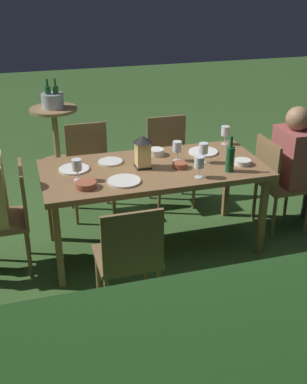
{
  "coord_description": "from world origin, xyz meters",
  "views": [
    {
      "loc": [
        0.99,
        3.4,
        2.22
      ],
      "look_at": [
        0.0,
        0.0,
        0.52
      ],
      "focal_mm": 44.3,
      "sensor_mm": 36.0,
      "label": 1
    }
  ],
  "objects_px": {
    "wine_glass_c": "(225,132)",
    "ice_bucket": "(52,99)",
    "bowl_dip": "(243,162)",
    "chair_side_left_b": "(89,165)",
    "bowl_salad": "(86,185)",
    "plate_b": "(74,169)",
    "bowl_olives": "(180,165)",
    "plate_d": "(111,162)",
    "dining_table": "(154,173)",
    "side_table": "(55,127)",
    "wine_glass_d": "(199,163)",
    "chair_side_right_b": "(129,256)",
    "plate_a": "(203,152)",
    "chair_head_far": "(11,214)",
    "wine_glass_e": "(203,149)",
    "person_in_rust": "(298,162)",
    "lantern_centerpiece": "(143,150)",
    "wine_glass_a": "(177,147)",
    "green_bottle_on_table": "(230,158)",
    "chair_side_left_a": "(170,157)",
    "bowl_bread": "(156,152)",
    "plate_c": "(124,181)",
    "wine_glass_b": "(77,166)",
    "chair_head_near": "(277,180)"
  },
  "relations": [
    {
      "from": "wine_glass_b",
      "to": "ice_bucket",
      "type": "relative_size",
      "value": 0.49
    },
    {
      "from": "dining_table",
      "to": "wine_glass_d",
      "type": "xyz_separation_m",
      "value": [
        -0.28,
        0.29,
        0.17
      ]
    },
    {
      "from": "green_bottle_on_table",
      "to": "ice_bucket",
      "type": "distance_m",
      "value": 2.7
    },
    {
      "from": "chair_side_left_b",
      "to": "lantern_centerpiece",
      "type": "relative_size",
      "value": 3.28
    },
    {
      "from": "bowl_olives",
      "to": "plate_a",
      "type": "bearing_deg",
      "value": -139.23
    },
    {
      "from": "person_in_rust",
      "to": "chair_head_far",
      "type": "xyz_separation_m",
      "value": [
        2.49,
        -0.0,
        -0.15
      ]
    },
    {
      "from": "dining_table",
      "to": "side_table",
      "type": "distance_m",
      "value": 2.29
    },
    {
      "from": "bowl_olives",
      "to": "bowl_bread",
      "type": "height_order",
      "value": "bowl_bread"
    },
    {
      "from": "dining_table",
      "to": "wine_glass_c",
      "type": "relative_size",
      "value": 10.66
    },
    {
      "from": "wine_glass_c",
      "to": "ice_bucket",
      "type": "xyz_separation_m",
      "value": [
        1.37,
        -1.86,
        -0.07
      ]
    },
    {
      "from": "chair_side_left_b",
      "to": "plate_a",
      "type": "relative_size",
      "value": 3.46
    },
    {
      "from": "plate_b",
      "to": "plate_c",
      "type": "relative_size",
      "value": 0.96
    },
    {
      "from": "chair_side_left_a",
      "to": "side_table",
      "type": "height_order",
      "value": "chair_side_left_a"
    },
    {
      "from": "dining_table",
      "to": "wine_glass_d",
      "type": "relative_size",
      "value": 10.66
    },
    {
      "from": "chair_side_left_a",
      "to": "bowl_bread",
      "type": "xyz_separation_m",
      "value": [
        0.31,
        0.57,
        0.29
      ]
    },
    {
      "from": "dining_table",
      "to": "green_bottle_on_table",
      "type": "relative_size",
      "value": 6.21
    },
    {
      "from": "plate_c",
      "to": "plate_d",
      "type": "height_order",
      "value": "same"
    },
    {
      "from": "green_bottle_on_table",
      "to": "bowl_dip",
      "type": "distance_m",
      "value": 0.21
    },
    {
      "from": "lantern_centerpiece",
      "to": "chair_side_left_b",
      "type": "bearing_deg",
      "value": -68.09
    },
    {
      "from": "lantern_centerpiece",
      "to": "wine_glass_d",
      "type": "height_order",
      "value": "lantern_centerpiece"
    },
    {
      "from": "person_in_rust",
      "to": "chair_head_far",
      "type": "height_order",
      "value": "person_in_rust"
    },
    {
      "from": "wine_glass_d",
      "to": "chair_side_right_b",
      "type": "bearing_deg",
      "value": 37.54
    },
    {
      "from": "bowl_salad",
      "to": "side_table",
      "type": "bearing_deg",
      "value": -89.66
    },
    {
      "from": "chair_side_left_b",
      "to": "bowl_salad",
      "type": "relative_size",
      "value": 5.6
    },
    {
      "from": "lantern_centerpiece",
      "to": "wine_glass_c",
      "type": "xyz_separation_m",
      "value": [
        -0.86,
        -0.32,
        -0.03
      ]
    },
    {
      "from": "dining_table",
      "to": "wine_glass_c",
      "type": "bearing_deg",
      "value": -156.24
    },
    {
      "from": "dining_table",
      "to": "bowl_olives",
      "type": "distance_m",
      "value": 0.23
    },
    {
      "from": "wine_glass_a",
      "to": "wine_glass_d",
      "type": "xyz_separation_m",
      "value": [
        -0.05,
        0.37,
        0.0
      ]
    },
    {
      "from": "chair_side_left_a",
      "to": "wine_glass_d",
      "type": "height_order",
      "value": "wine_glass_d"
    },
    {
      "from": "chair_side_left_b",
      "to": "wine_glass_a",
      "type": "height_order",
      "value": "wine_glass_a"
    },
    {
      "from": "plate_d",
      "to": "chair_side_left_b",
      "type": "bearing_deg",
      "value": -81.76
    },
    {
      "from": "lantern_centerpiece",
      "to": "green_bottle_on_table",
      "type": "bearing_deg",
      "value": 157.33
    },
    {
      "from": "chair_head_far",
      "to": "wine_glass_e",
      "type": "xyz_separation_m",
      "value": [
        -1.57,
        0.02,
        0.38
      ]
    },
    {
      "from": "person_in_rust",
      "to": "chair_side_left_a",
      "type": "distance_m",
      "value": 1.25
    },
    {
      "from": "bowl_dip",
      "to": "chair_side_left_b",
      "type": "bearing_deg",
      "value": -40.78
    },
    {
      "from": "wine_glass_e",
      "to": "ice_bucket",
      "type": "height_order",
      "value": "ice_bucket"
    },
    {
      "from": "plate_a",
      "to": "bowl_salad",
      "type": "height_order",
      "value": "bowl_salad"
    },
    {
      "from": "chair_side_left_a",
      "to": "wine_glass_a",
      "type": "xyz_separation_m",
      "value": [
        0.18,
        0.74,
        0.38
      ]
    },
    {
      "from": "plate_d",
      "to": "person_in_rust",
      "type": "bearing_deg",
      "value": 173.45
    },
    {
      "from": "chair_side_left_a",
      "to": "plate_a",
      "type": "height_order",
      "value": "chair_side_left_a"
    },
    {
      "from": "plate_b",
      "to": "bowl_olives",
      "type": "xyz_separation_m",
      "value": [
        -0.82,
        0.19,
        0.02
      ]
    },
    {
      "from": "person_in_rust",
      "to": "wine_glass_e",
      "type": "bearing_deg",
      "value": 1.31
    },
    {
      "from": "person_in_rust",
      "to": "ice_bucket",
      "type": "xyz_separation_m",
      "value": [
        1.94,
        -2.2,
        0.16
      ]
    },
    {
      "from": "wine_glass_d",
      "to": "wine_glass_e",
      "type": "distance_m",
      "value": 0.31
    },
    {
      "from": "lantern_centerpiece",
      "to": "wine_glass_a",
      "type": "bearing_deg",
      "value": -169.37
    },
    {
      "from": "wine_glass_e",
      "to": "ice_bucket",
      "type": "bearing_deg",
      "value": -65.36
    },
    {
      "from": "dining_table",
      "to": "plate_b",
      "type": "relative_size",
      "value": 7.48
    },
    {
      "from": "chair_head_near",
      "to": "wine_glass_e",
      "type": "height_order",
      "value": "wine_glass_e"
    },
    {
      "from": "chair_side_left_b",
      "to": "chair_side_left_a",
      "type": "xyz_separation_m",
      "value": [
        -0.81,
        0.0,
        0.0
      ]
    },
    {
      "from": "wine_glass_c",
      "to": "wine_glass_e",
      "type": "height_order",
      "value": "same"
    }
  ]
}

